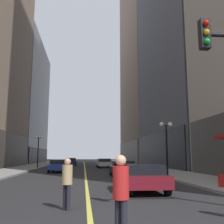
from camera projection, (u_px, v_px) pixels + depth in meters
ground_plane at (85, 168)px, 37.79m from camera, size 200.00×200.00×0.00m
sidewalk_left at (26, 168)px, 36.93m from camera, size 4.50×78.00×0.15m
sidewalk_right at (141, 167)px, 38.66m from camera, size 4.50×78.00×0.15m
lane_centre_stripe at (85, 168)px, 37.79m from camera, size 0.16×70.00×0.01m
building_left_far at (10, 102)px, 62.78m from camera, size 14.78×26.00×28.65m
car_maroon at (142, 177)px, 12.88m from camera, size 1.97×4.04×1.32m
car_black at (122, 168)px, 22.09m from camera, size 2.04×4.80×1.32m
car_blue at (58, 165)px, 28.31m from camera, size 1.78×4.33×1.32m
car_silver at (104, 163)px, 38.55m from camera, size 2.09×4.46×1.32m
car_navy at (71, 161)px, 48.33m from camera, size 2.05×4.15×1.32m
pedestrian_in_tan_trench at (67, 180)px, 8.69m from camera, size 0.48×0.48×1.66m
pedestrian_in_red_jacket at (121, 190)px, 5.47m from camera, size 0.48×0.48×1.76m
street_lamp_left_far at (38, 144)px, 36.18m from camera, size 1.06×0.36×4.43m
street_lamp_right_mid at (166, 137)px, 21.21m from camera, size 1.06×0.36×4.43m
fire_hydrant_right at (221, 182)px, 13.64m from camera, size 0.28×0.28×0.80m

